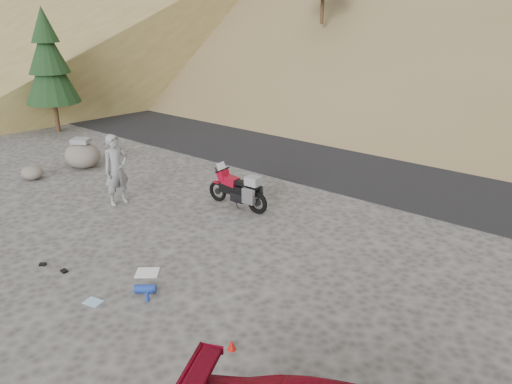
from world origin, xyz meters
TOP-DOWN VIEW (x-y plane):
  - ground at (0.00, 0.00)m, footprint 140.00×140.00m
  - road at (0.00, 9.00)m, footprint 120.00×7.00m
  - conifer_verge at (-11.00, 4.50)m, footprint 2.20×2.20m
  - motorcycle at (0.43, 2.96)m, footprint 1.98×0.59m
  - man at (-2.38, 1.13)m, footprint 0.56×0.77m
  - boulder at (-5.91, 2.35)m, footprint 1.56×1.44m
  - small_rock at (-6.13, 0.68)m, footprint 0.84×0.79m
  - gear_white_cloth at (1.16, -0.86)m, footprint 0.62×0.61m
  - gear_blue_mat at (1.70, -1.36)m, footprint 0.42×0.38m
  - gear_bottle at (1.97, -1.53)m, footprint 0.09×0.09m
  - gear_funnel at (4.11, -1.59)m, footprint 0.19×0.19m
  - gear_glove_a at (-0.22, -1.90)m, footprint 0.16×0.12m
  - gear_glove_b at (-0.83, -2.03)m, footprint 0.17×0.16m
  - gear_blue_cloth at (1.20, -2.19)m, footprint 0.37×0.31m

SIDE VIEW (x-z plane):
  - ground at x=0.00m, z-range 0.00..0.00m
  - road at x=0.00m, z-range -0.03..0.03m
  - man at x=-2.38m, z-range -0.98..0.98m
  - gear_blue_cloth at x=1.20m, z-range 0.00..0.01m
  - gear_white_cloth at x=1.16m, z-range 0.00..0.02m
  - gear_glove_a at x=-0.22m, z-range 0.00..0.04m
  - gear_glove_b at x=-0.83m, z-range 0.00..0.04m
  - gear_blue_mat at x=1.70m, z-range 0.00..0.16m
  - gear_funnel at x=4.11m, z-range 0.00..0.18m
  - gear_bottle at x=1.97m, z-range 0.00..0.19m
  - small_rock at x=-6.13m, z-range 0.00..0.43m
  - boulder at x=-5.91m, z-range -0.07..0.95m
  - motorcycle at x=0.43m, z-range -0.09..1.09m
  - conifer_verge at x=-11.00m, z-range 0.37..5.41m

